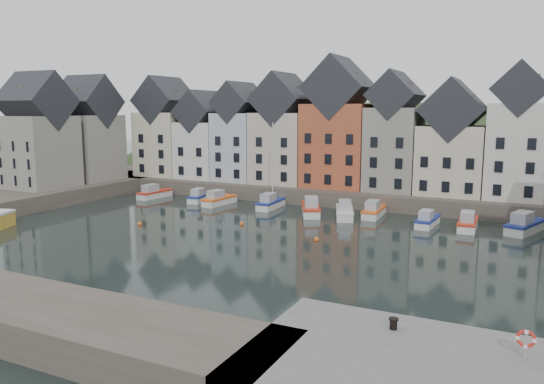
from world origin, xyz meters
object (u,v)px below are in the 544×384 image
Objects in this scene: boat_a at (154,193)px; boat_d at (270,203)px; life_ring_post at (526,340)px; mooring_bollard at (393,323)px.

boat_a is 18.66m from boat_d.
boat_d is 46.87m from life_ring_post.
life_ring_post is at bearing -52.72° from boat_d.
boat_d is 42.89m from mooring_bollard.
boat_d is at bearing 129.92° from life_ring_post.
boat_d is at bearing 5.34° from boat_a.
mooring_bollard is 0.43× the size of life_ring_post.
boat_d is 8.56× the size of life_ring_post.
boat_a is 4.54× the size of life_ring_post.
life_ring_post reaches higher than mooring_bollard.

